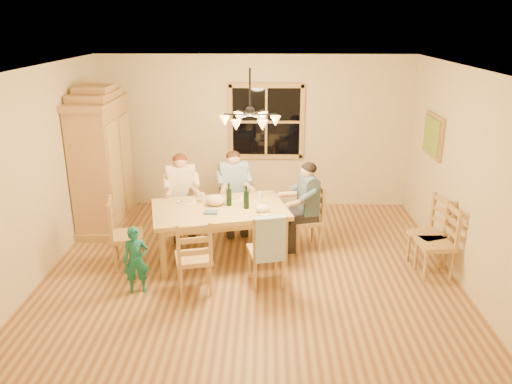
{
  "coord_description": "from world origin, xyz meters",
  "views": [
    {
      "loc": [
        0.21,
        -6.21,
        3.27
      ],
      "look_at": [
        0.07,
        0.1,
        1.07
      ],
      "focal_mm": 35.0,
      "sensor_mm": 36.0,
      "label": 1
    }
  ],
  "objects_px": {
    "chandelier": "(250,119)",
    "adult_woman": "(181,185)",
    "wine_bottle_a": "(229,194)",
    "chair_spare_back": "(428,245)",
    "chair_far_left": "(183,217)",
    "wine_bottle_b": "(246,197)",
    "chair_spare_front": "(434,254)",
    "armoire": "(102,164)",
    "chair_end_right": "(306,229)",
    "chair_end_left": "(128,246)",
    "chair_near_right": "(266,261)",
    "chair_far_right": "(234,213)",
    "child": "(136,260)",
    "dining_table": "(220,214)",
    "adult_slate_man": "(307,195)",
    "chair_near_left": "(194,269)",
    "adult_plaid_man": "(234,181)"
  },
  "relations": [
    {
      "from": "armoire",
      "to": "adult_plaid_man",
      "type": "xyz_separation_m",
      "value": [
        2.12,
        -0.19,
        -0.22
      ]
    },
    {
      "from": "wine_bottle_b",
      "to": "armoire",
      "type": "bearing_deg",
      "value": 154.05
    },
    {
      "from": "chair_far_left",
      "to": "chair_end_left",
      "type": "xyz_separation_m",
      "value": [
        -0.59,
        -1.05,
        0.0
      ]
    },
    {
      "from": "wine_bottle_a",
      "to": "chair_spare_back",
      "type": "xyz_separation_m",
      "value": [
        2.76,
        -0.28,
        -0.62
      ]
    },
    {
      "from": "armoire",
      "to": "chair_near_left",
      "type": "relative_size",
      "value": 2.32
    },
    {
      "from": "armoire",
      "to": "chair_end_right",
      "type": "xyz_separation_m",
      "value": [
        3.22,
        -0.81,
        -0.75
      ]
    },
    {
      "from": "chair_near_left",
      "to": "chair_near_right",
      "type": "xyz_separation_m",
      "value": [
        0.9,
        0.22,
        0.0
      ]
    },
    {
      "from": "child",
      "to": "chair_far_right",
      "type": "bearing_deg",
      "value": 48.22
    },
    {
      "from": "adult_plaid_man",
      "to": "chandelier",
      "type": "bearing_deg",
      "value": 89.96
    },
    {
      "from": "chair_spare_front",
      "to": "armoire",
      "type": "bearing_deg",
      "value": 68.39
    },
    {
      "from": "adult_plaid_man",
      "to": "child",
      "type": "distance_m",
      "value": 2.26
    },
    {
      "from": "chair_far_left",
      "to": "chair_spare_back",
      "type": "relative_size",
      "value": 1.0
    },
    {
      "from": "chair_near_right",
      "to": "child",
      "type": "distance_m",
      "value": 1.64
    },
    {
      "from": "dining_table",
      "to": "chair_near_right",
      "type": "height_order",
      "value": "chair_near_right"
    },
    {
      "from": "chair_spare_back",
      "to": "chair_far_left",
      "type": "bearing_deg",
      "value": 52.49
    },
    {
      "from": "chair_near_left",
      "to": "wine_bottle_a",
      "type": "bearing_deg",
      "value": 56.59
    },
    {
      "from": "chair_end_left",
      "to": "chair_end_right",
      "type": "height_order",
      "value": "same"
    },
    {
      "from": "chandelier",
      "to": "adult_woman",
      "type": "distance_m",
      "value": 1.96
    },
    {
      "from": "dining_table",
      "to": "adult_plaid_man",
      "type": "bearing_deg",
      "value": 81.46
    },
    {
      "from": "child",
      "to": "chair_spare_front",
      "type": "distance_m",
      "value": 3.89
    },
    {
      "from": "wine_bottle_b",
      "to": "chair_spare_front",
      "type": "xyz_separation_m",
      "value": [
        2.52,
        -0.46,
        -0.62
      ]
    },
    {
      "from": "chair_spare_front",
      "to": "chair_spare_back",
      "type": "relative_size",
      "value": 1.0
    },
    {
      "from": "chair_far_right",
      "to": "chandelier",
      "type": "bearing_deg",
      "value": 89.96
    },
    {
      "from": "dining_table",
      "to": "child",
      "type": "bearing_deg",
      "value": -133.71
    },
    {
      "from": "chair_far_left",
      "to": "chair_end_right",
      "type": "relative_size",
      "value": 1.0
    },
    {
      "from": "chandelier",
      "to": "chair_far_right",
      "type": "relative_size",
      "value": 0.78
    },
    {
      "from": "chandelier",
      "to": "wine_bottle_a",
      "type": "height_order",
      "value": "chandelier"
    },
    {
      "from": "chandelier",
      "to": "chair_far_left",
      "type": "height_order",
      "value": "chandelier"
    },
    {
      "from": "wine_bottle_b",
      "to": "chair_spare_front",
      "type": "distance_m",
      "value": 2.63
    },
    {
      "from": "dining_table",
      "to": "wine_bottle_b",
      "type": "height_order",
      "value": "wine_bottle_b"
    },
    {
      "from": "chandelier",
      "to": "adult_plaid_man",
      "type": "xyz_separation_m",
      "value": [
        -0.3,
        1.24,
        -1.24
      ]
    },
    {
      "from": "armoire",
      "to": "wine_bottle_b",
      "type": "height_order",
      "value": "armoire"
    },
    {
      "from": "chandelier",
      "to": "chair_near_right",
      "type": "xyz_separation_m",
      "value": [
        0.21,
        -0.43,
        -1.77
      ]
    },
    {
      "from": "chair_near_left",
      "to": "chair_end_right",
      "type": "relative_size",
      "value": 1.0
    },
    {
      "from": "chair_far_right",
      "to": "chair_near_left",
      "type": "relative_size",
      "value": 1.0
    },
    {
      "from": "wine_bottle_b",
      "to": "chair_end_left",
      "type": "bearing_deg",
      "value": -170.16
    },
    {
      "from": "chair_far_right",
      "to": "child",
      "type": "relative_size",
      "value": 1.14
    },
    {
      "from": "chair_far_right",
      "to": "chair_end_right",
      "type": "distance_m",
      "value": 1.27
    },
    {
      "from": "armoire",
      "to": "adult_woman",
      "type": "height_order",
      "value": "armoire"
    },
    {
      "from": "adult_slate_man",
      "to": "wine_bottle_a",
      "type": "height_order",
      "value": "adult_slate_man"
    },
    {
      "from": "adult_slate_man",
      "to": "adult_plaid_man",
      "type": "bearing_deg",
      "value": 46.64
    },
    {
      "from": "armoire",
      "to": "chair_end_right",
      "type": "relative_size",
      "value": 2.32
    },
    {
      "from": "dining_table",
      "to": "adult_slate_man",
      "type": "relative_size",
      "value": 2.37
    },
    {
      "from": "chandelier",
      "to": "chair_spare_front",
      "type": "relative_size",
      "value": 0.78
    },
    {
      "from": "adult_woman",
      "to": "child",
      "type": "distance_m",
      "value": 1.81
    },
    {
      "from": "adult_plaid_man",
      "to": "child",
      "type": "bearing_deg",
      "value": 46.64
    },
    {
      "from": "chair_end_left",
      "to": "adult_slate_man",
      "type": "bearing_deg",
      "value": 90.0
    },
    {
      "from": "chair_end_left",
      "to": "chair_spare_back",
      "type": "bearing_deg",
      "value": 77.69
    },
    {
      "from": "chair_near_left",
      "to": "chair_end_right",
      "type": "xyz_separation_m",
      "value": [
        1.49,
        1.27,
        0.0
      ]
    },
    {
      "from": "chair_end_left",
      "to": "chair_spare_back",
      "type": "relative_size",
      "value": 1.0
    }
  ]
}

